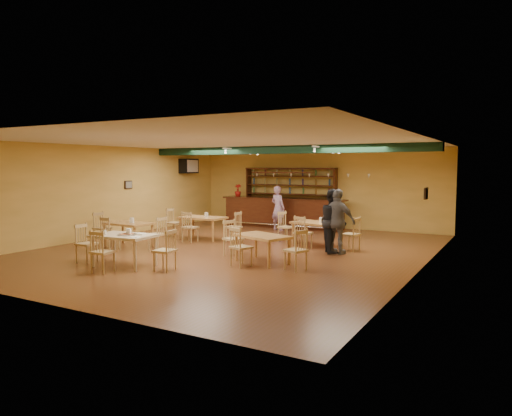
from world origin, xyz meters
The scene contains 23 objects.
floor centered at (0.00, 0.00, 0.00)m, with size 12.00×12.00×0.00m, color brown.
ceiling_beam centered at (0.00, 2.80, 2.87)m, with size 10.00×0.30×0.25m, color black.
track_rail_left centered at (-1.80, 3.40, 2.94)m, with size 0.05×2.50×0.05m, color silver.
track_rail_right centered at (1.40, 3.40, 2.94)m, with size 0.05×2.50×0.05m, color silver.
ac_unit centered at (-4.80, 4.20, 2.35)m, with size 0.34×0.70×0.48m, color silver.
picture_left centered at (-4.97, 1.00, 1.70)m, with size 0.04×0.34×0.28m, color black.
picture_right centered at (4.97, 0.50, 1.70)m, with size 0.04×0.34×0.28m, color black.
bar_counter centered at (-1.06, 5.15, 0.56)m, with size 4.94×0.85×1.13m, color #39130B.
back_bar_hutch centered at (-1.06, 5.78, 1.14)m, with size 3.82×0.40×2.28m, color #39130B.
poinsettia centered at (-3.07, 5.15, 1.37)m, with size 0.27×0.27×0.49m, color #B01510.
dining_table_a centered at (-2.01, 1.25, 0.36)m, with size 1.43×0.86×0.71m, color #AD7F3D.
dining_table_b centered at (1.72, 1.79, 0.35)m, with size 1.41×0.84×0.70m, color #AD7F3D.
dining_table_c centered at (-3.04, -1.00, 0.35)m, with size 1.41×0.84×0.70m, color #AD7F3D.
dining_table_d centered at (1.49, -1.15, 0.34)m, with size 1.35×0.81×0.68m, color #AD7F3D.
near_table centered at (-1.12, -3.10, 0.37)m, with size 1.40×0.90×0.75m, color #D3B98D.
pizza_tray centered at (-1.02, -3.10, 0.76)m, with size 0.40×0.40×0.01m, color silver.
parmesan_shaker centered at (-1.57, -3.25, 0.80)m, with size 0.07×0.07×0.11m, color #EAE5C6.
napkin_stack centered at (-0.77, -2.90, 0.76)m, with size 0.20×0.15×0.03m, color white.
pizza_server centered at (-0.87, -3.05, 0.77)m, with size 0.32×0.09×0.00m, color silver.
side_plate centered at (-0.57, -3.30, 0.75)m, with size 0.22×0.22×0.01m, color white.
patron_bar centered at (-0.85, 4.33, 0.81)m, with size 0.59×0.39×1.63m, color #8F4AA1.
patron_right_a centered at (2.52, 0.99, 0.86)m, with size 0.84×0.66×1.73m, color black.
patron_right_b centered at (2.69, 0.85, 0.87)m, with size 1.02×0.42×1.74m, color slate.
Camera 1 is at (6.94, -11.11, 2.33)m, focal length 33.28 mm.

